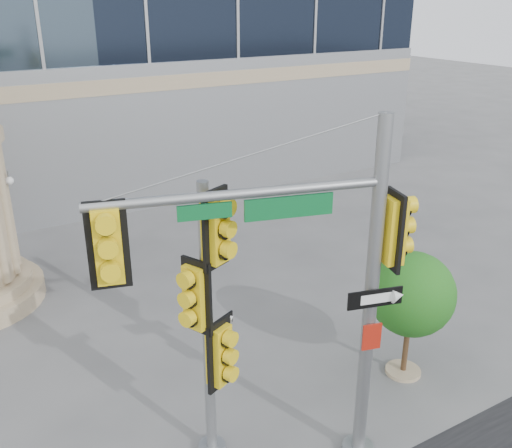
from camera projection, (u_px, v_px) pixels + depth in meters
ground at (309, 409)px, 12.56m from camera, size 120.00×120.00×0.00m
main_signal_pole at (307, 270)px, 9.55m from camera, size 5.14×1.80×6.77m
secondary_signal_pole at (210, 309)px, 10.08m from camera, size 1.06×0.77×5.64m
street_tree at (412, 297)px, 13.03m from camera, size 2.01×1.97×3.14m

